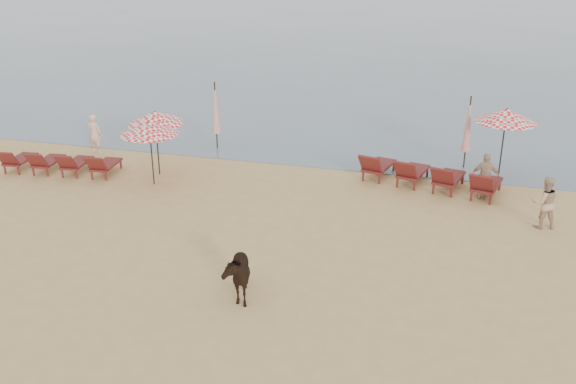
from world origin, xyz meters
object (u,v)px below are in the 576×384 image
(beachgoer_right_b, at_px, (485,176))
(lounger_cluster_left, at_px, (59,162))
(umbrella_closed_right, at_px, (468,124))
(umbrella_open_left_a, at_px, (150,128))
(umbrella_open_right, at_px, (506,115))
(cow, at_px, (235,273))
(beachgoer_left, at_px, (95,134))
(umbrella_open_left_b, at_px, (155,118))
(lounger_cluster_right, at_px, (429,174))
(umbrella_closed_left, at_px, (216,108))
(beachgoer_right_a, at_px, (545,202))

(beachgoer_right_b, bearing_deg, lounger_cluster_left, 5.72)
(umbrella_closed_right, bearing_deg, lounger_cluster_left, -162.55)
(lounger_cluster_left, height_order, umbrella_open_left_a, umbrella_open_left_a)
(umbrella_open_right, distance_m, cow, 11.26)
(umbrella_open_left_a, height_order, beachgoer_left, umbrella_open_left_a)
(umbrella_open_left_b, height_order, beachgoer_left, umbrella_open_left_b)
(umbrella_open_right, bearing_deg, cow, -117.60)
(umbrella_open_left_b, bearing_deg, umbrella_open_right, 36.03)
(umbrella_closed_right, bearing_deg, umbrella_open_right, -31.32)
(lounger_cluster_left, xyz_separation_m, lounger_cluster_right, (12.17, 1.91, 0.05))
(lounger_cluster_left, height_order, beachgoer_right_b, beachgoer_right_b)
(umbrella_open_right, distance_m, umbrella_closed_left, 10.23)
(umbrella_closed_right, bearing_deg, lounger_cluster_right, -115.69)
(umbrella_open_right, bearing_deg, umbrella_closed_right, 153.40)
(cow, bearing_deg, umbrella_closed_right, 41.50)
(umbrella_open_right, relative_size, umbrella_closed_right, 0.93)
(lounger_cluster_left, bearing_deg, umbrella_closed_left, 37.56)
(umbrella_open_left_a, bearing_deg, umbrella_open_right, 1.14)
(umbrella_open_left_b, distance_m, umbrella_closed_left, 3.26)
(umbrella_open_left_a, bearing_deg, umbrella_closed_right, 6.62)
(cow, relative_size, beachgoer_right_b, 0.98)
(cow, distance_m, beachgoer_right_b, 9.17)
(lounger_cluster_right, relative_size, umbrella_open_left_a, 2.17)
(cow, bearing_deg, umbrella_open_left_a, 106.92)
(lounger_cluster_left, relative_size, umbrella_closed_right, 1.53)
(umbrella_open_left_a, distance_m, umbrella_open_left_b, 0.92)
(lounger_cluster_left, distance_m, lounger_cluster_right, 12.32)
(cow, bearing_deg, beachgoer_left, 112.62)
(umbrella_open_right, height_order, umbrella_closed_right, umbrella_closed_right)
(beachgoer_right_a, bearing_deg, umbrella_closed_left, -35.21)
(cow, xyz_separation_m, beachgoer_right_b, (5.44, 7.37, 0.13))
(umbrella_open_left_a, bearing_deg, umbrella_open_left_b, 87.59)
(beachgoer_right_a, distance_m, beachgoer_right_b, 2.28)
(umbrella_closed_left, height_order, beachgoer_right_a, umbrella_closed_left)
(cow, bearing_deg, beachgoer_right_a, 16.19)
(umbrella_closed_left, height_order, umbrella_closed_right, umbrella_closed_left)
(umbrella_open_right, xyz_separation_m, cow, (-5.96, -9.42, -1.54))
(umbrella_closed_left, relative_size, umbrella_closed_right, 1.00)
(umbrella_open_left_b, distance_m, beachgoer_left, 3.80)
(lounger_cluster_left, distance_m, umbrella_closed_left, 5.84)
(lounger_cluster_left, xyz_separation_m, umbrella_open_left_a, (3.53, -0.09, 1.48))
(lounger_cluster_left, xyz_separation_m, umbrella_closed_right, (13.25, 4.17, 1.16))
(lounger_cluster_left, bearing_deg, beachgoer_left, 83.87)
(umbrella_open_left_b, relative_size, cow, 1.58)
(umbrella_open_left_a, xyz_separation_m, umbrella_open_right, (10.86, 3.57, 0.25))
(umbrella_open_left_b, distance_m, umbrella_closed_right, 10.52)
(umbrella_open_left_a, xyz_separation_m, beachgoer_right_b, (10.34, 1.52, -1.15))
(umbrella_closed_right, xyz_separation_m, beachgoer_left, (-13.22, -1.89, -0.83))
(lounger_cluster_left, xyz_separation_m, umbrella_closed_left, (4.19, 3.90, 1.16))
(umbrella_closed_right, bearing_deg, cow, -115.51)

